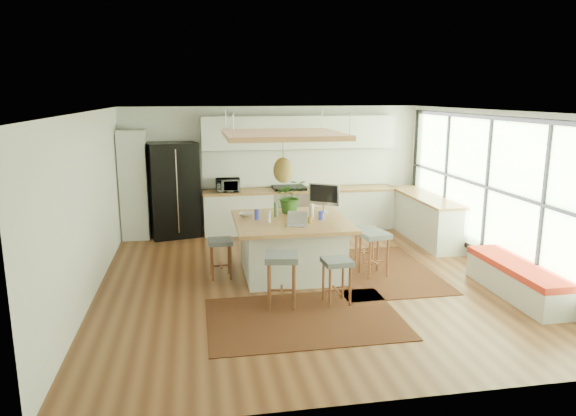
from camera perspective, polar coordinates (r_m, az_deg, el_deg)
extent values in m
plane|color=#522B17|center=(8.60, 1.91, -7.83)|extent=(7.00, 7.00, 0.00)
plane|color=white|center=(8.09, 2.05, 10.45)|extent=(7.00, 7.00, 0.00)
plane|color=silver|center=(11.64, -1.62, 4.32)|extent=(6.50, 0.00, 6.50)
plane|color=silver|center=(4.98, 10.44, -6.72)|extent=(6.50, 0.00, 6.50)
plane|color=silver|center=(8.21, -20.79, 0.19)|extent=(0.00, 7.00, 7.00)
plane|color=silver|center=(9.46, 21.62, 1.62)|extent=(0.00, 7.00, 7.00)
cube|color=silver|center=(11.30, -16.34, 2.44)|extent=(0.55, 0.60, 2.25)
cube|color=silver|center=(11.58, 1.33, -0.29)|extent=(4.20, 0.60, 0.88)
cube|color=#925D33|center=(11.49, 1.34, 1.95)|extent=(4.24, 0.64, 0.05)
cube|color=white|center=(11.71, 1.06, 4.38)|extent=(4.20, 0.02, 0.80)
cube|color=silver|center=(11.47, 1.24, 8.23)|extent=(4.20, 0.34, 0.70)
cube|color=silver|center=(11.21, 14.56, -1.10)|extent=(0.60, 2.50, 0.88)
cube|color=#925D33|center=(11.12, 14.69, 1.20)|extent=(0.64, 2.54, 0.05)
cube|color=black|center=(7.22, 1.77, -11.87)|extent=(2.60, 1.80, 0.01)
cube|color=black|center=(9.17, 9.67, -6.69)|extent=(1.80, 2.60, 0.01)
imported|color=#A5A5AA|center=(11.24, -6.55, 2.65)|extent=(0.50, 0.28, 0.34)
imported|color=#1E4C19|center=(9.11, 0.26, 0.90)|extent=(0.60, 0.65, 0.46)
imported|color=silver|center=(8.93, -4.61, -0.69)|extent=(0.30, 0.30, 0.06)
cylinder|color=blue|center=(8.66, -3.38, -0.64)|extent=(0.07, 0.07, 0.19)
cylinder|color=silver|center=(8.44, -2.17, -0.97)|extent=(0.07, 0.07, 0.19)
cylinder|color=olive|center=(8.40, 2.37, -1.02)|extent=(0.07, 0.07, 0.19)
cylinder|color=silver|center=(8.76, 2.52, -0.48)|extent=(0.07, 0.07, 0.19)
cylinder|color=#537B49|center=(8.85, -1.24, -0.34)|extent=(0.07, 0.07, 0.19)
cylinder|color=blue|center=(8.65, 3.70, -0.66)|extent=(0.07, 0.07, 0.19)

